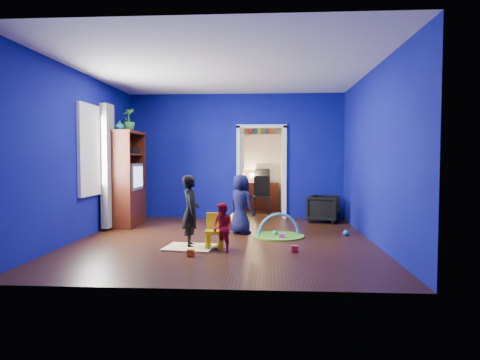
# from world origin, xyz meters

# --- Properties ---
(floor) EXTENTS (5.00, 5.50, 0.01)m
(floor) POSITION_xyz_m (0.00, 0.00, 0.00)
(floor) COLOR black
(floor) RESTS_ON ground
(ceiling) EXTENTS (5.00, 5.50, 0.01)m
(ceiling) POSITION_xyz_m (0.00, 0.00, 2.90)
(ceiling) COLOR white
(ceiling) RESTS_ON wall_back
(wall_back) EXTENTS (5.00, 0.02, 2.90)m
(wall_back) POSITION_xyz_m (0.00, 2.75, 1.45)
(wall_back) COLOR #0B0A79
(wall_back) RESTS_ON floor
(wall_front) EXTENTS (5.00, 0.02, 2.90)m
(wall_front) POSITION_xyz_m (0.00, -2.75, 1.45)
(wall_front) COLOR #0B0A79
(wall_front) RESTS_ON floor
(wall_left) EXTENTS (0.02, 5.50, 2.90)m
(wall_left) POSITION_xyz_m (-2.50, 0.00, 1.45)
(wall_left) COLOR #0B0A79
(wall_left) RESTS_ON floor
(wall_right) EXTENTS (0.02, 5.50, 2.90)m
(wall_right) POSITION_xyz_m (2.50, 0.00, 1.45)
(wall_right) COLOR #0B0A79
(wall_right) RESTS_ON floor
(alcove) EXTENTS (1.00, 1.75, 2.50)m
(alcove) POSITION_xyz_m (0.60, 3.62, 1.25)
(alcove) COLOR silver
(alcove) RESTS_ON floor
(armchair) EXTENTS (0.80, 0.78, 0.59)m
(armchair) POSITION_xyz_m (1.98, 2.20, 0.29)
(armchair) COLOR black
(armchair) RESTS_ON floor
(child_black) EXTENTS (0.36, 0.46, 1.14)m
(child_black) POSITION_xyz_m (-0.47, -0.61, 0.57)
(child_black) COLOR black
(child_black) RESTS_ON floor
(child_navy) EXTENTS (0.63, 0.62, 1.10)m
(child_navy) POSITION_xyz_m (0.25, 0.62, 0.55)
(child_navy) COLOR #0D1532
(child_navy) RESTS_ON floor
(toddler_red) EXTENTS (0.46, 0.44, 0.74)m
(toddler_red) POSITION_xyz_m (0.07, -0.92, 0.37)
(toddler_red) COLOR red
(toddler_red) RESTS_ON floor
(vase) EXTENTS (0.21, 0.21, 0.19)m
(vase) POSITION_xyz_m (-2.21, 1.15, 2.06)
(vase) COLOR #0D626D
(vase) RESTS_ON tv_armoire
(potted_plant) EXTENTS (0.36, 0.36, 0.50)m
(potted_plant) POSITION_xyz_m (-2.21, 1.67, 2.21)
(potted_plant) COLOR #2E7E2D
(potted_plant) RESTS_ON tv_armoire
(tv_armoire) EXTENTS (0.58, 1.14, 1.96)m
(tv_armoire) POSITION_xyz_m (-2.21, 1.45, 0.98)
(tv_armoire) COLOR #3D100A
(tv_armoire) RESTS_ON floor
(crt_tv) EXTENTS (0.46, 0.70, 0.54)m
(crt_tv) POSITION_xyz_m (-2.17, 1.45, 1.02)
(crt_tv) COLOR silver
(crt_tv) RESTS_ON tv_armoire
(yellow_blanket) EXTENTS (0.82, 0.69, 0.03)m
(yellow_blanket) POSITION_xyz_m (-0.47, -0.71, 0.01)
(yellow_blanket) COLOR #F2E07A
(yellow_blanket) RESTS_ON floor
(hopper_ball) EXTENTS (0.40, 0.40, 0.40)m
(hopper_ball) POSITION_xyz_m (0.20, 0.87, 0.20)
(hopper_ball) COLOR yellow
(hopper_ball) RESTS_ON floor
(kid_chair) EXTENTS (0.28, 0.28, 0.50)m
(kid_chair) POSITION_xyz_m (-0.08, -0.72, 0.25)
(kid_chair) COLOR yellow
(kid_chair) RESTS_ON floor
(play_mat) EXTENTS (0.92, 0.92, 0.02)m
(play_mat) POSITION_xyz_m (0.94, 0.38, 0.01)
(play_mat) COLOR green
(play_mat) RESTS_ON floor
(toy_arch) EXTENTS (0.78, 0.35, 0.82)m
(toy_arch) POSITION_xyz_m (0.94, 0.38, 0.02)
(toy_arch) COLOR #3F8CD8
(toy_arch) RESTS_ON floor
(window_left) EXTENTS (0.03, 0.95, 1.55)m
(window_left) POSITION_xyz_m (-2.48, 0.35, 1.55)
(window_left) COLOR white
(window_left) RESTS_ON wall_left
(curtain) EXTENTS (0.14, 0.42, 2.40)m
(curtain) POSITION_xyz_m (-2.37, 0.90, 1.25)
(curtain) COLOR slate
(curtain) RESTS_ON floor
(doorway) EXTENTS (1.16, 0.10, 2.10)m
(doorway) POSITION_xyz_m (0.60, 2.75, 1.05)
(doorway) COLOR white
(doorway) RESTS_ON floor
(study_desk) EXTENTS (0.88, 0.44, 0.75)m
(study_desk) POSITION_xyz_m (0.60, 4.26, 0.38)
(study_desk) COLOR #3D140A
(study_desk) RESTS_ON floor
(desk_monitor) EXTENTS (0.40, 0.05, 0.32)m
(desk_monitor) POSITION_xyz_m (0.60, 4.38, 0.95)
(desk_monitor) COLOR black
(desk_monitor) RESTS_ON study_desk
(desk_lamp) EXTENTS (0.14, 0.14, 0.14)m
(desk_lamp) POSITION_xyz_m (0.32, 4.32, 0.93)
(desk_lamp) COLOR #FFD88C
(desk_lamp) RESTS_ON study_desk
(folding_chair) EXTENTS (0.40, 0.40, 0.92)m
(folding_chair) POSITION_xyz_m (0.60, 3.30, 0.46)
(folding_chair) COLOR black
(folding_chair) RESTS_ON floor
(book_shelf) EXTENTS (0.88, 0.24, 0.04)m
(book_shelf) POSITION_xyz_m (0.60, 4.37, 2.02)
(book_shelf) COLOR white
(book_shelf) RESTS_ON study_desk
(toy_0) EXTENTS (0.10, 0.08, 0.10)m
(toy_0) POSITION_xyz_m (1.15, -0.87, 0.05)
(toy_0) COLOR red
(toy_0) RESTS_ON floor
(toy_1) EXTENTS (0.11, 0.11, 0.11)m
(toy_1) POSITION_xyz_m (2.16, 0.54, 0.06)
(toy_1) COLOR blue
(toy_1) RESTS_ON floor
(toy_2) EXTENTS (0.10, 0.08, 0.10)m
(toy_2) POSITION_xyz_m (-0.35, -1.24, 0.05)
(toy_2) COLOR #E4580C
(toy_2) RESTS_ON floor
(toy_3) EXTENTS (0.11, 0.11, 0.11)m
(toy_3) POSITION_xyz_m (0.88, 0.42, 0.06)
(toy_3) COLOR green
(toy_3) RESTS_ON floor
(toy_4) EXTENTS (0.10, 0.08, 0.10)m
(toy_4) POSITION_xyz_m (0.99, 0.14, 0.05)
(toy_4) COLOR #D24ECD
(toy_4) RESTS_ON floor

